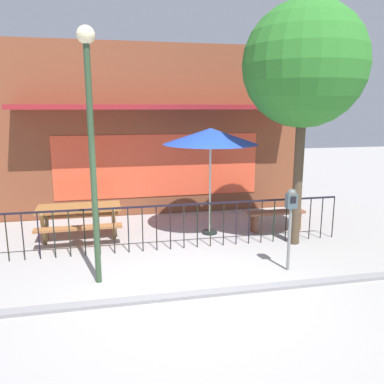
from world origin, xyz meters
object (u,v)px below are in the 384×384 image
(parking_meter_near, at_px, (291,208))
(street_tree, at_px, (304,66))
(street_lamp, at_px, (90,123))
(patio_umbrella, at_px, (211,137))
(patio_bench, at_px, (276,216))
(picnic_table_left, at_px, (79,213))

(parking_meter_near, relative_size, street_tree, 0.31)
(street_lamp, bearing_deg, patio_umbrella, 40.71)
(parking_meter_near, distance_m, street_tree, 2.97)
(patio_umbrella, relative_size, street_lamp, 0.60)
(patio_umbrella, relative_size, parking_meter_near, 1.62)
(patio_bench, xyz_separation_m, street_lamp, (-4.13, -2.06, 2.32))
(patio_umbrella, xyz_separation_m, patio_bench, (1.62, -0.11, -1.92))
(picnic_table_left, xyz_separation_m, parking_meter_near, (3.81, -2.54, 0.57))
(picnic_table_left, height_order, patio_umbrella, patio_umbrella)
(picnic_table_left, distance_m, parking_meter_near, 4.62)
(picnic_table_left, bearing_deg, patio_umbrella, -3.29)
(patio_umbrella, distance_m, street_tree, 2.44)
(patio_umbrella, relative_size, patio_bench, 1.75)
(patio_bench, distance_m, parking_meter_near, 2.53)
(patio_umbrella, bearing_deg, parking_meter_near, -70.03)
(street_lamp, bearing_deg, patio_bench, 26.45)
(picnic_table_left, bearing_deg, patio_bench, -3.48)
(picnic_table_left, xyz_separation_m, patio_bench, (4.57, -0.28, -0.26))
(patio_umbrella, height_order, street_tree, street_tree)
(patio_bench, height_order, street_tree, street_tree)
(picnic_table_left, bearing_deg, street_lamp, -79.41)
(patio_umbrella, xyz_separation_m, street_tree, (1.64, -1.06, 1.45))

